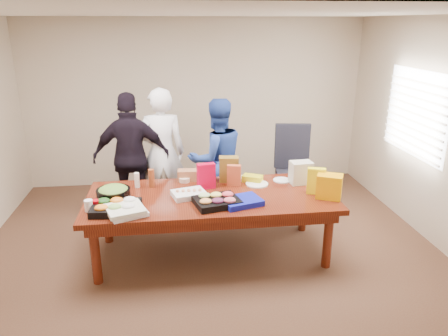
{
  "coord_description": "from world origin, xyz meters",
  "views": [
    {
      "loc": [
        -0.42,
        -4.44,
        2.61
      ],
      "look_at": [
        0.16,
        0.1,
        1.03
      ],
      "focal_mm": 34.01,
      "sensor_mm": 36.0,
      "label": 1
    }
  ],
  "objects": [
    {
      "name": "floor",
      "position": [
        0.0,
        0.0,
        -0.01
      ],
      "size": [
        5.5,
        5.0,
        0.02
      ],
      "primitive_type": "cube",
      "color": "#47301E",
      "rests_on": "ground"
    },
    {
      "name": "ceiling",
      "position": [
        0.0,
        0.0,
        2.71
      ],
      "size": [
        5.5,
        5.0,
        0.02
      ],
      "primitive_type": "cube",
      "color": "white",
      "rests_on": "wall_back"
    },
    {
      "name": "wall_back",
      "position": [
        0.0,
        2.5,
        1.35
      ],
      "size": [
        5.5,
        0.04,
        2.7
      ],
      "primitive_type": "cube",
      "color": "beige",
      "rests_on": "floor"
    },
    {
      "name": "wall_front",
      "position": [
        0.0,
        -2.5,
        1.35
      ],
      "size": [
        5.5,
        0.04,
        2.7
      ],
      "primitive_type": "cube",
      "color": "beige",
      "rests_on": "floor"
    },
    {
      "name": "wall_right",
      "position": [
        2.75,
        0.0,
        1.35
      ],
      "size": [
        0.04,
        5.0,
        2.7
      ],
      "primitive_type": "cube",
      "color": "beige",
      "rests_on": "floor"
    },
    {
      "name": "window_panel",
      "position": [
        2.72,
        0.6,
        1.5
      ],
      "size": [
        0.03,
        1.4,
        1.1
      ],
      "primitive_type": "cube",
      "color": "white",
      "rests_on": "wall_right"
    },
    {
      "name": "window_blinds",
      "position": [
        2.68,
        0.6,
        1.5
      ],
      "size": [
        0.04,
        1.36,
        1.0
      ],
      "primitive_type": "cube",
      "color": "beige",
      "rests_on": "wall_right"
    },
    {
      "name": "conference_table",
      "position": [
        0.0,
        0.0,
        0.38
      ],
      "size": [
        2.8,
        1.2,
        0.75
      ],
      "primitive_type": "cube",
      "color": "#4C1C0F",
      "rests_on": "floor"
    },
    {
      "name": "office_chair",
      "position": [
        1.31,
        1.04,
        0.6
      ],
      "size": [
        0.69,
        0.69,
        1.19
      ],
      "primitive_type": "cube",
      "rotation": [
        0.0,
        0.0,
        -0.14
      ],
      "color": "black",
      "rests_on": "floor"
    },
    {
      "name": "person_center",
      "position": [
        -0.56,
        1.22,
        0.9
      ],
      "size": [
        0.68,
        0.47,
        1.81
      ],
      "primitive_type": "imported",
      "rotation": [
        0.0,
        0.0,
        3.19
      ],
      "color": "white",
      "rests_on": "floor"
    },
    {
      "name": "person_right",
      "position": [
        0.19,
        1.06,
        0.84
      ],
      "size": [
        0.95,
        0.82,
        1.67
      ],
      "primitive_type": "imported",
      "rotation": [
        0.0,
        0.0,
        3.4
      ],
      "color": "#254398",
      "rests_on": "floor"
    },
    {
      "name": "person_left",
      "position": [
        -0.96,
        1.15,
        0.88
      ],
      "size": [
        1.03,
        0.43,
        1.76
      ],
      "primitive_type": "imported",
      "rotation": [
        0.0,
        0.0,
        3.14
      ],
      "color": "black",
      "rests_on": "floor"
    },
    {
      "name": "veggie_tray",
      "position": [
        -1.02,
        -0.31,
        0.79
      ],
      "size": [
        0.52,
        0.42,
        0.07
      ],
      "primitive_type": "cube",
      "rotation": [
        0.0,
        0.0,
        -0.08
      ],
      "color": "black",
      "rests_on": "conference_table"
    },
    {
      "name": "fruit_tray",
      "position": [
        0.04,
        -0.28,
        0.79
      ],
      "size": [
        0.54,
        0.46,
        0.07
      ],
      "primitive_type": "cube",
      "rotation": [
        0.0,
        0.0,
        0.24
      ],
      "color": "black",
      "rests_on": "conference_table"
    },
    {
      "name": "sheet_cake",
      "position": [
        -0.25,
        -0.01,
        0.78
      ],
      "size": [
        0.42,
        0.35,
        0.06
      ],
      "primitive_type": "cube",
      "rotation": [
        0.0,
        0.0,
        0.27
      ],
      "color": "white",
      "rests_on": "conference_table"
    },
    {
      "name": "salad_bowl",
      "position": [
        -1.08,
        0.02,
        0.81
      ],
      "size": [
        0.42,
        0.42,
        0.12
      ],
      "primitive_type": "cylinder",
      "rotation": [
        0.0,
        0.0,
        -0.13
      ],
      "color": "black",
      "rests_on": "conference_table"
    },
    {
      "name": "chip_bag_blue",
      "position": [
        0.3,
        -0.29,
        0.78
      ],
      "size": [
        0.48,
        0.41,
        0.06
      ],
      "primitive_type": "cube",
      "rotation": [
        0.0,
        0.0,
        0.29
      ],
      "color": "#0E169A",
      "rests_on": "conference_table"
    },
    {
      "name": "chip_bag_red",
      "position": [
        -0.03,
        0.22,
        0.9
      ],
      "size": [
        0.22,
        0.12,
        0.3
      ],
      "primitive_type": "cube",
      "rotation": [
        0.0,
        0.0,
        0.17
      ],
      "color": "#C80029",
      "rests_on": "conference_table"
    },
    {
      "name": "chip_bag_yellow",
      "position": [
        1.19,
        -0.1,
        0.9
      ],
      "size": [
        0.22,
        0.14,
        0.3
      ],
      "primitive_type": "cube",
      "rotation": [
        0.0,
        0.0,
        -0.31
      ],
      "color": "yellow",
      "rests_on": "conference_table"
    },
    {
      "name": "chip_bag_orange",
      "position": [
        0.31,
        0.27,
        0.88
      ],
      "size": [
        0.18,
        0.11,
        0.26
      ],
      "primitive_type": "cube",
      "rotation": [
        0.0,
        0.0,
        -0.23
      ],
      "color": "#C04D29",
      "rests_on": "conference_table"
    },
    {
      "name": "mayo_jar",
      "position": [
        0.05,
        0.45,
        0.81
      ],
      "size": [
        0.09,
        0.09,
        0.12
      ],
      "primitive_type": "cylinder",
      "rotation": [
        0.0,
        0.0,
        0.13
      ],
      "color": "silver",
      "rests_on": "conference_table"
    },
    {
      "name": "mustard_bottle",
      "position": [
        -0.0,
        0.31,
        0.84
      ],
      "size": [
        0.08,
        0.08,
        0.19
      ],
      "primitive_type": "cylinder",
      "rotation": [
        0.0,
        0.0,
        -0.2
      ],
      "color": "yellow",
      "rests_on": "conference_table"
    },
    {
      "name": "dressing_bottle",
      "position": [
        -0.67,
        0.34,
        0.86
      ],
      "size": [
        0.07,
        0.07,
        0.22
      ],
      "primitive_type": "cylinder",
      "rotation": [
        0.0,
        0.0,
        -0.05
      ],
      "color": "brown",
      "rests_on": "conference_table"
    },
    {
      "name": "ranch_bottle",
      "position": [
        -0.85,
        0.35,
        0.84
      ],
      "size": [
        0.07,
        0.07,
        0.18
      ],
      "primitive_type": "cylinder",
      "rotation": [
        0.0,
        0.0,
        -0.13
      ],
      "color": "white",
      "rests_on": "conference_table"
    },
    {
      "name": "banana_bunch",
      "position": [
        0.55,
        0.37,
        0.79
      ],
      "size": [
        0.28,
        0.23,
        0.08
      ],
      "primitive_type": "cube",
      "rotation": [
        0.0,
        0.0,
        -0.48
      ],
      "color": "#D1C917",
      "rests_on": "conference_table"
    },
    {
      "name": "bread_loaf",
      "position": [
        -0.2,
        0.52,
        0.82
      ],
      "size": [
        0.34,
        0.16,
        0.13
      ],
      "primitive_type": "cube",
      "rotation": [
        0.0,
        0.0,
        -0.06
      ],
      "color": "#985F3B",
      "rests_on": "conference_table"
    },
    {
      "name": "kraft_bag",
      "position": [
        0.26,
        0.43,
        0.9
      ],
      "size": [
        0.25,
        0.16,
        0.31
      ],
      "primitive_type": "cube",
      "rotation": [
        0.0,
        0.0,
        -0.12
      ],
      "color": "brown",
      "rests_on": "conference_table"
    },
    {
      "name": "red_cup",
      "position": [
        -1.23,
        -0.24,
        0.8
      ],
      "size": [
        0.1,
        0.1,
        0.11
      ],
      "primitive_type": "cylinder",
      "rotation": [
        0.0,
        0.0,
        0.26
      ],
      "color": "#A7030C",
      "rests_on": "conference_table"
    },
    {
      "name": "clear_cup_a",
      "position": [
        -1.3,
        -0.27,
        0.81
      ],
      "size": [
        0.11,
        0.11,
        0.12
      ],
      "primitive_type": "cylinder",
      "rotation": [
        0.0,
        0.0,
        0.33
      ],
      "color": "white",
      "rests_on": "conference_table"
    },
    {
      "name": "clear_cup_b",
      "position": [
        -1.05,
        0.01,
        0.81
      ],
      "size": [
        0.09,
        0.09,
        0.11
      ],
      "primitive_type": "cylinder",
      "rotation": [
        0.0,
        0.0,
        -0.15
      ],
      "color": "white",
      "rests_on": "conference_table"
    },
    {
      "name": "pizza_box_lower",
      "position": [
        -0.91,
        -0.38,
        0.77
      ],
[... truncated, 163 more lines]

